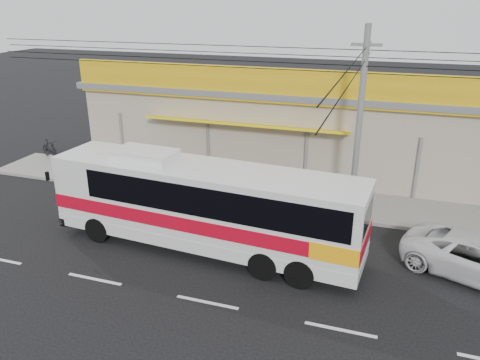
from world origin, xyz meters
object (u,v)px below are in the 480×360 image
(utility_pole, at_px, (365,61))
(coach_bus, at_px, (209,202))
(motorbike_red, at_px, (179,181))
(motorbike_dark, at_px, (50,149))

(utility_pole, bearing_deg, coach_bus, -133.52)
(coach_bus, xyz_separation_m, motorbike_red, (-3.28, 4.40, -1.22))
(coach_bus, relative_size, utility_pole, 0.34)
(coach_bus, height_order, motorbike_dark, coach_bus)
(motorbike_red, bearing_deg, motorbike_dark, 74.89)
(motorbike_red, xyz_separation_m, utility_pole, (7.89, 0.44, 5.75))
(coach_bus, height_order, utility_pole, utility_pole)
(coach_bus, distance_m, motorbike_red, 5.63)
(coach_bus, distance_m, utility_pole, 8.08)
(motorbike_red, bearing_deg, utility_pole, -88.40)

